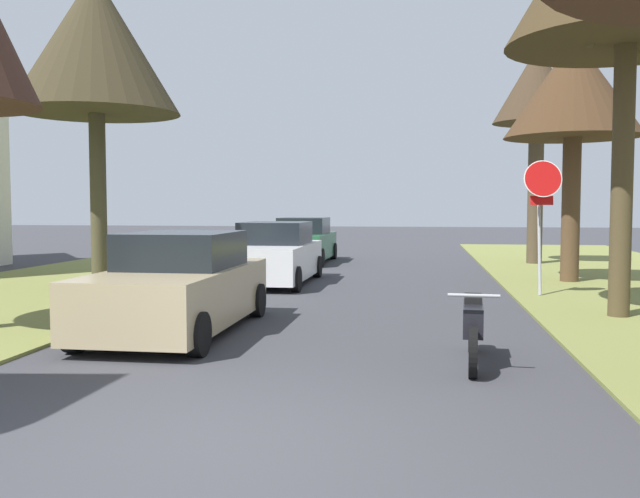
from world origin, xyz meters
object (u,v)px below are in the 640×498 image
object	(u,v)px
stop_sign_far	(542,198)
parked_sedan_tan	(179,286)
parked_sedan_white	(274,255)
street_tree_left_mid_b	(95,45)
parked_motorcycle	(473,326)
street_tree_right_far	(537,90)
street_tree_right_mid_b	(574,90)
parked_sedan_green	(303,242)

from	to	relation	value
stop_sign_far	parked_sedan_tan	distance (m)	8.23
parked_sedan_tan	parked_sedan_white	bearing A→B (deg)	89.50
street_tree_left_mid_b	parked_motorcycle	xyz separation A→B (m)	(8.26, -6.67, -5.29)
street_tree_right_far	parked_sedan_tan	xyz separation A→B (m)	(-7.60, -13.63, -5.11)
street_tree_left_mid_b	parked_motorcycle	world-z (taller)	street_tree_left_mid_b
street_tree_right_mid_b	street_tree_left_mid_b	distance (m)	11.82
stop_sign_far	parked_motorcycle	xyz separation A→B (m)	(-1.92, -6.60, -1.68)
street_tree_right_far	parked_sedan_tan	distance (m)	16.42
street_tree_right_mid_b	parked_sedan_white	size ratio (longest dim) A/B	1.41
stop_sign_far	street_tree_right_mid_b	xyz separation A→B (m)	(1.23, 2.99, 2.76)
street_tree_right_mid_b	street_tree_left_mid_b	size ratio (longest dim) A/B	0.84
street_tree_right_far	parked_sedan_white	world-z (taller)	street_tree_right_far
stop_sign_far	parked_sedan_tan	xyz separation A→B (m)	(-6.36, -5.02, -1.44)
street_tree_right_far	street_tree_right_mid_b	bearing A→B (deg)	-90.09
parked_sedan_tan	parked_motorcycle	xyz separation A→B (m)	(4.43, -1.57, -0.24)
parked_sedan_white	parked_motorcycle	size ratio (longest dim) A/B	2.15
stop_sign_far	parked_sedan_white	distance (m)	6.72
street_tree_left_mid_b	parked_sedan_white	distance (m)	6.62
street_tree_right_mid_b	parked_sedan_tan	xyz separation A→B (m)	(-7.59, -8.02, -4.19)
parked_motorcycle	stop_sign_far	bearing A→B (deg)	73.75
street_tree_right_far	street_tree_left_mid_b	world-z (taller)	street_tree_left_mid_b
street_tree_left_mid_b	parked_sedan_green	world-z (taller)	street_tree_left_mid_b
street_tree_right_mid_b	parked_motorcycle	xyz separation A→B (m)	(-3.15, -9.59, -4.43)
parked_sedan_tan	parked_sedan_white	size ratio (longest dim) A/B	1.00
stop_sign_far	street_tree_left_mid_b	xyz separation A→B (m)	(-10.19, 0.07, 3.61)
street_tree_right_mid_b	parked_sedan_green	size ratio (longest dim) A/B	1.41
parked_sedan_tan	parked_sedan_green	bearing A→B (deg)	91.31
street_tree_left_mid_b	parked_sedan_tan	bearing A→B (deg)	-53.06
street_tree_right_mid_b	parked_sedan_tan	distance (m)	11.81
parked_sedan_white	parked_sedan_green	bearing A→B (deg)	93.22
stop_sign_far	parked_sedan_green	distance (m)	10.83
street_tree_left_mid_b	parked_motorcycle	distance (m)	11.86
stop_sign_far	parked_sedan_tan	bearing A→B (deg)	-141.69
parked_sedan_green	parked_motorcycle	world-z (taller)	parked_sedan_green
stop_sign_far	street_tree_right_far	world-z (taller)	street_tree_right_far
parked_sedan_white	parked_sedan_green	xyz separation A→B (m)	(-0.37, 6.55, 0.00)
parked_sedan_white	parked_sedan_tan	bearing A→B (deg)	-90.50
parked_sedan_white	parked_sedan_green	distance (m)	6.56
street_tree_right_far	parked_motorcycle	distance (m)	16.43
parked_sedan_white	parked_motorcycle	world-z (taller)	parked_sedan_white
street_tree_left_mid_b	stop_sign_far	bearing A→B (deg)	-0.40
street_tree_left_mid_b	parked_motorcycle	size ratio (longest dim) A/B	3.61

